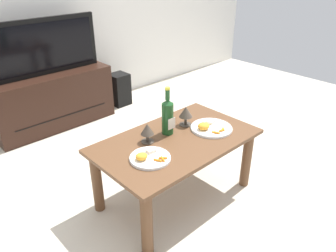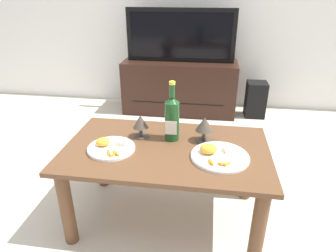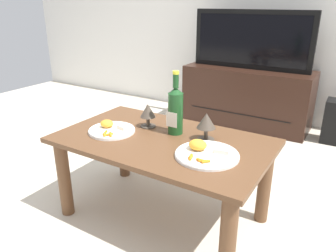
% 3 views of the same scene
% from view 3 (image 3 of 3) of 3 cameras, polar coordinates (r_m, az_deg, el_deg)
% --- Properties ---
extents(ground_plane, '(6.40, 6.40, 0.00)m').
position_cam_3_polar(ground_plane, '(1.91, -0.90, -15.38)').
color(ground_plane, beige).
extents(dining_table, '(1.08, 0.64, 0.47)m').
position_cam_3_polar(dining_table, '(1.71, -0.97, -5.05)').
color(dining_table, brown).
rests_on(dining_table, ground_plane).
extents(tv_stand, '(1.17, 0.42, 0.55)m').
position_cam_3_polar(tv_stand, '(3.21, 13.51, 4.96)').
color(tv_stand, black).
rests_on(tv_stand, ground_plane).
extents(tv_screen, '(1.09, 0.05, 0.52)m').
position_cam_3_polar(tv_screen, '(3.11, 14.34, 14.37)').
color(tv_screen, black).
rests_on(tv_screen, tv_stand).
extents(floor_speaker, '(0.20, 0.20, 0.37)m').
position_cam_3_polar(floor_speaker, '(3.08, 27.31, 0.67)').
color(floor_speaker, black).
rests_on(floor_speaker, ground_plane).
extents(wine_bottle, '(0.08, 0.08, 0.33)m').
position_cam_3_polar(wine_bottle, '(1.70, 1.32, 2.98)').
color(wine_bottle, '#19471E').
rests_on(wine_bottle, dining_table).
extents(goblet_left, '(0.09, 0.09, 0.13)m').
position_cam_3_polar(goblet_left, '(1.80, -3.53, 2.45)').
color(goblet_left, '#473D33').
rests_on(goblet_left, dining_table).
extents(goblet_right, '(0.10, 0.10, 0.14)m').
position_cam_3_polar(goblet_right, '(1.63, 6.70, 0.67)').
color(goblet_right, '#473D33').
rests_on(goblet_right, dining_table).
extents(dinner_plate_left, '(0.25, 0.25, 0.05)m').
position_cam_3_polar(dinner_plate_left, '(1.78, -9.84, -0.59)').
color(dinner_plate_left, white).
rests_on(dinner_plate_left, dining_table).
extents(dinner_plate_right, '(0.29, 0.29, 0.06)m').
position_cam_3_polar(dinner_plate_right, '(1.50, 6.64, -4.70)').
color(dinner_plate_right, white).
rests_on(dinner_plate_right, dining_table).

